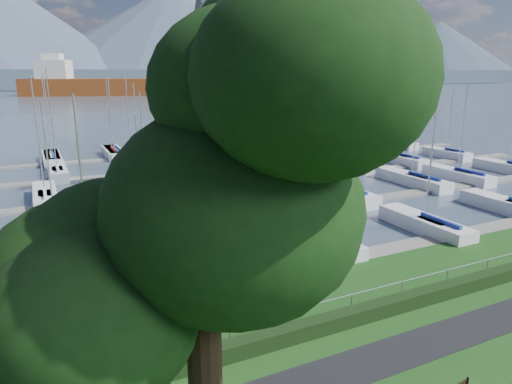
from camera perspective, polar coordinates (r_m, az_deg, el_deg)
path at (r=20.79m, az=19.31°, el=-17.79°), size 160.00×2.00×0.04m
water at (r=275.46m, az=-23.63°, el=11.30°), size 800.00×540.00×0.20m
hedge at (r=22.22m, az=14.55°, el=-14.13°), size 80.00×0.70×0.70m
fence at (r=22.10m, az=14.01°, el=-11.78°), size 80.00×0.04×0.04m
foothill at (r=345.20m, az=-24.35°, el=12.78°), size 900.00×80.00×12.00m
mountains at (r=421.56m, az=-24.34°, el=18.49°), size 1190.00×360.00×115.00m
docks at (r=44.38m, az=-7.91°, el=0.16°), size 90.00×41.60×0.25m
tree at (r=8.17m, az=-7.45°, el=-0.72°), size 7.99×7.12×13.12m
crane at (r=42.42m, az=-7.79°, el=7.13°), size 5.16×13.30×22.35m
cargo_ship_mid at (r=234.32m, az=-16.69°, el=12.47°), size 97.04×47.45×21.50m
cargo_ship_east at (r=267.65m, az=16.43°, el=12.73°), size 87.41×48.10×21.50m
sailboat_fleet at (r=46.13m, az=-11.67°, el=7.60°), size 74.97×49.71×13.26m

